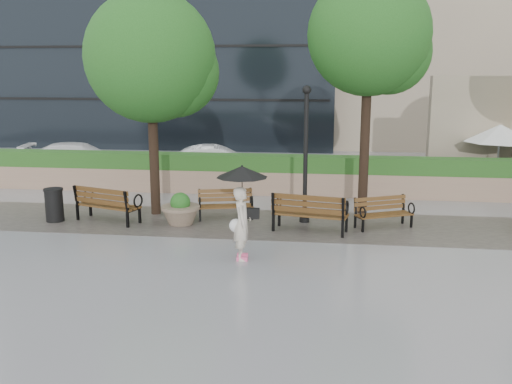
# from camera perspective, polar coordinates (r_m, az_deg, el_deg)

# --- Properties ---
(ground) EXTENTS (100.00, 100.00, 0.00)m
(ground) POSITION_cam_1_polar(r_m,az_deg,el_deg) (12.98, 3.48, -6.83)
(ground) COLOR gray
(ground) RESTS_ON ground
(cobble_strip) EXTENTS (28.00, 3.20, 0.01)m
(cobble_strip) POSITION_cam_1_polar(r_m,az_deg,el_deg) (15.84, 4.24, -3.31)
(cobble_strip) COLOR #383330
(cobble_strip) RESTS_ON ground
(hedge_wall) EXTENTS (24.00, 0.80, 1.35)m
(hedge_wall) POSITION_cam_1_polar(r_m,az_deg,el_deg) (19.59, 4.94, 1.65)
(hedge_wall) COLOR #977B61
(hedge_wall) RESTS_ON ground
(asphalt_street) EXTENTS (40.00, 7.00, 0.00)m
(asphalt_street) POSITION_cam_1_polar(r_m,az_deg,el_deg) (23.64, 5.35, 1.81)
(asphalt_street) COLOR black
(asphalt_street) RESTS_ON ground
(bench_0) EXTENTS (2.01, 1.32, 1.01)m
(bench_0) POSITION_cam_1_polar(r_m,az_deg,el_deg) (16.60, -14.58, -1.89)
(bench_0) COLOR #553618
(bench_0) RESTS_ON ground
(bench_1) EXTENTS (1.66, 0.98, 0.84)m
(bench_1) POSITION_cam_1_polar(r_m,az_deg,el_deg) (16.43, -3.05, -1.85)
(bench_1) COLOR #553618
(bench_1) RESTS_ON ground
(bench_2) EXTENTS (2.06, 1.15, 1.05)m
(bench_2) POSITION_cam_1_polar(r_m,az_deg,el_deg) (15.13, 5.40, -2.86)
(bench_2) COLOR #553618
(bench_2) RESTS_ON ground
(bench_3) EXTENTS (1.66, 1.22, 0.83)m
(bench_3) POSITION_cam_1_polar(r_m,az_deg,el_deg) (15.84, 12.61, -2.66)
(bench_3) COLOR #553618
(bench_3) RESTS_ON ground
(planter_left) EXTENTS (1.07, 1.07, 0.90)m
(planter_left) POSITION_cam_1_polar(r_m,az_deg,el_deg) (15.96, -7.55, -1.98)
(planter_left) COLOR #7F6B56
(planter_left) RESTS_ON ground
(trash_bin) EXTENTS (0.54, 0.54, 0.90)m
(trash_bin) POSITION_cam_1_polar(r_m,az_deg,el_deg) (17.07, -19.52, -1.32)
(trash_bin) COLOR black
(trash_bin) RESTS_ON ground
(lamppost) EXTENTS (0.28, 0.28, 3.80)m
(lamppost) POSITION_cam_1_polar(r_m,az_deg,el_deg) (15.81, 4.96, 2.82)
(lamppost) COLOR black
(lamppost) RESTS_ON ground
(tree_0) EXTENTS (3.75, 3.70, 6.42)m
(tree_0) POSITION_cam_1_polar(r_m,az_deg,el_deg) (16.79, -9.93, 12.75)
(tree_0) COLOR black
(tree_0) RESTS_ON ground
(tree_1) EXTENTS (3.56, 3.48, 6.93)m
(tree_1) POSITION_cam_1_polar(r_m,az_deg,el_deg) (17.03, 11.73, 14.71)
(tree_1) COLOR black
(tree_1) RESTS_ON ground
(patio_umb_white) EXTENTS (2.50, 2.50, 2.30)m
(patio_umb_white) POSITION_cam_1_polar(r_m,az_deg,el_deg) (22.09, 23.21, 5.38)
(patio_umb_white) COLOR black
(patio_umb_white) RESTS_ON ground
(car_left) EXTENTS (4.75, 2.66, 1.30)m
(car_left) POSITION_cam_1_polar(r_m,az_deg,el_deg) (24.42, -17.19, 3.19)
(car_left) COLOR white
(car_left) RESTS_ON ground
(car_right) EXTENTS (4.07, 2.07, 1.28)m
(car_right) POSITION_cam_1_polar(r_m,az_deg,el_deg) (22.68, -3.96, 3.03)
(car_right) COLOR white
(car_right) RESTS_ON ground
(pedestrian) EXTENTS (1.16, 1.16, 2.12)m
(pedestrian) POSITION_cam_1_polar(r_m,az_deg,el_deg) (12.72, -1.41, -1.13)
(pedestrian) COLOR beige
(pedestrian) RESTS_ON ground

